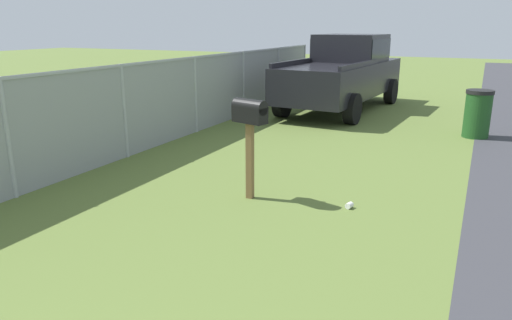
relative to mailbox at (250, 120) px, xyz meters
name	(u,v)px	position (x,y,z in m)	size (l,w,h in m)	color
mailbox	(250,120)	(0.00, 0.00, 0.00)	(0.33, 0.52, 1.40)	brown
pickup_truck	(344,70)	(7.82, 0.83, -0.01)	(5.69, 2.48, 2.09)	black
trash_bin	(478,114)	(5.48, -2.75, -0.60)	(0.56, 0.56, 1.02)	#1E4C1E
fence_section	(163,99)	(2.16, 3.00, -0.20)	(16.71, 0.07, 1.69)	#9EA3A8
litter_cup_midfield_a	(349,205)	(0.20, -1.37, -1.08)	(0.08, 0.08, 0.10)	white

